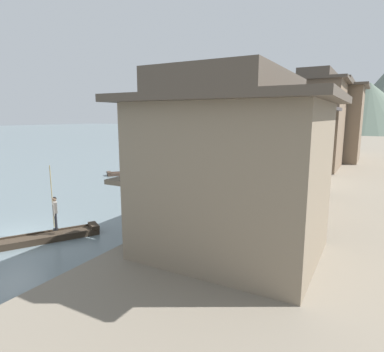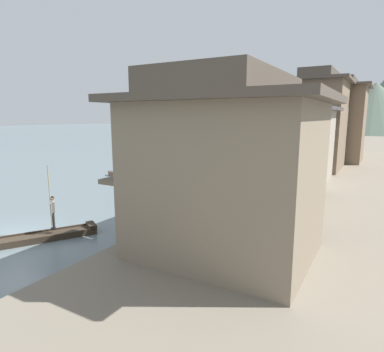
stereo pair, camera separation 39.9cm
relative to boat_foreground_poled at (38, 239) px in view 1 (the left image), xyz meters
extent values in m
plane|color=slate|center=(-1.46, -0.39, -0.14)|extent=(400.00, 400.00, 0.00)
cube|color=slate|center=(14.14, 29.61, 0.32)|extent=(18.00, 110.00, 0.92)
cube|color=#33281E|center=(0.00, 0.00, -0.03)|extent=(3.64, 5.16, 0.22)
cube|color=#33281E|center=(1.29, 2.18, 0.18)|extent=(0.99, 0.79, 0.20)
cube|color=#33281E|center=(0.41, -0.24, 0.12)|extent=(2.55, 4.24, 0.08)
cube|color=#33281E|center=(-0.41, 0.24, 0.12)|extent=(2.55, 4.24, 0.08)
cube|color=black|center=(0.46, 0.61, 0.31)|extent=(0.22, 0.23, 0.05)
cylinder|color=#232328|center=(0.49, 0.64, 0.72)|extent=(0.11, 0.11, 0.78)
cube|color=black|center=(0.32, 0.73, 0.31)|extent=(0.22, 0.23, 0.05)
cylinder|color=#232328|center=(0.35, 0.76, 0.72)|extent=(0.11, 0.11, 0.78)
cube|color=gray|center=(0.42, 0.70, 1.37)|extent=(0.37, 0.36, 0.52)
cylinder|color=gray|center=(0.54, 0.52, 1.30)|extent=(0.08, 0.08, 0.56)
cylinder|color=gray|center=(0.21, 0.79, 1.30)|extent=(0.08, 0.08, 0.56)
sphere|color=#A37A5B|center=(0.42, 0.70, 1.77)|extent=(0.20, 0.20, 0.20)
sphere|color=black|center=(0.42, 0.71, 1.79)|extent=(0.18, 0.18, 0.18)
cylinder|color=tan|center=(0.12, 0.81, 1.82)|extent=(0.04, 0.04, 3.00)
cube|color=#33281E|center=(-8.25, 49.42, -0.02)|extent=(4.65, 1.98, 0.24)
cube|color=#33281E|center=(-6.18, 48.93, 0.21)|extent=(0.55, 0.92, 0.22)
cube|color=#33281E|center=(-10.32, 49.91, 0.21)|extent=(0.55, 0.92, 0.22)
cube|color=#33281E|center=(-8.15, 49.85, 0.15)|extent=(3.96, 1.01, 0.08)
cube|color=#33281E|center=(-8.35, 48.99, 0.15)|extent=(3.96, 1.01, 0.08)
cube|color=#423328|center=(3.56, 37.31, -0.04)|extent=(1.11, 3.95, 0.19)
cube|color=#423328|center=(3.48, 39.12, 0.14)|extent=(0.86, 0.40, 0.17)
cube|color=#423328|center=(3.64, 35.51, 0.14)|extent=(0.86, 0.40, 0.17)
cube|color=#423328|center=(3.13, 37.29, 0.09)|extent=(0.23, 3.41, 0.08)
cube|color=#423328|center=(3.99, 37.33, 0.09)|extent=(0.23, 3.41, 0.08)
ellipsoid|color=#4C6B42|center=(3.56, 37.31, 0.28)|extent=(0.90, 1.22, 0.47)
cube|color=#423328|center=(-7.57, 16.57, -0.03)|extent=(4.36, 5.00, 0.21)
cube|color=#423328|center=(-5.88, 18.63, 0.17)|extent=(0.94, 0.87, 0.19)
cube|color=#423328|center=(-9.25, 14.52, 0.17)|extent=(0.94, 0.87, 0.19)
cube|color=#423328|center=(-7.93, 16.87, 0.11)|extent=(3.31, 4.01, 0.08)
cube|color=#423328|center=(-7.20, 16.27, 0.11)|extent=(3.31, 4.01, 0.08)
cube|color=brown|center=(2.77, 46.46, -0.02)|extent=(1.63, 4.55, 0.24)
cube|color=brown|center=(2.54, 48.52, 0.22)|extent=(1.05, 0.47, 0.22)
cube|color=brown|center=(3.00, 44.40, 0.22)|extent=(1.05, 0.47, 0.22)
cube|color=brown|center=(2.25, 46.40, 0.15)|extent=(0.52, 3.93, 0.08)
cube|color=brown|center=(3.29, 46.52, 0.15)|extent=(0.52, 3.93, 0.08)
ellipsoid|color=brown|center=(2.77, 46.46, 0.39)|extent=(1.17, 1.53, 0.56)
cube|color=#423328|center=(3.01, 18.32, -0.04)|extent=(1.54, 5.49, 0.20)
cube|color=#423328|center=(2.73, 20.86, 0.15)|extent=(0.90, 0.45, 0.18)
cube|color=#423328|center=(3.28, 15.77, 0.15)|extent=(0.90, 0.45, 0.18)
cube|color=#423328|center=(2.57, 18.27, 0.10)|extent=(0.61, 4.90, 0.08)
cube|color=#423328|center=(3.44, 18.37, 0.10)|extent=(0.61, 4.90, 0.08)
ellipsoid|color=#4C6B42|center=(3.01, 18.32, 0.30)|extent=(0.99, 1.29, 0.47)
cube|color=brown|center=(3.66, 26.21, 0.01)|extent=(1.17, 4.39, 0.29)
cube|color=brown|center=(3.52, 28.23, 0.28)|extent=(0.80, 0.41, 0.26)
cube|color=brown|center=(3.81, 24.19, 0.28)|extent=(0.80, 0.41, 0.26)
cube|color=brown|center=(3.28, 26.18, 0.19)|extent=(0.35, 3.84, 0.08)
cube|color=brown|center=(4.05, 26.24, 0.19)|extent=(0.35, 3.84, 0.08)
cube|color=#7F705B|center=(8.99, 1.31, 3.38)|extent=(5.82, 4.85, 5.20)
cube|color=brown|center=(5.73, 1.31, 3.38)|extent=(0.70, 4.85, 0.16)
cube|color=#4C4238|center=(8.99, 1.31, 6.10)|extent=(6.72, 5.75, 0.24)
cube|color=#4C4238|center=(8.99, 1.31, 6.57)|extent=(3.49, 5.75, 0.70)
cube|color=gray|center=(8.12, 8.39, 3.38)|extent=(4.08, 6.49, 5.20)
cube|color=#6E6151|center=(5.73, 8.39, 3.38)|extent=(0.70, 6.49, 0.16)
cube|color=#3D3838|center=(8.12, 8.39, 6.10)|extent=(4.98, 7.39, 0.24)
cube|color=#3D3838|center=(8.12, 8.39, 6.57)|extent=(2.45, 7.39, 0.70)
cube|color=gray|center=(8.15, 16.28, 3.38)|extent=(4.15, 6.33, 5.20)
cube|color=gray|center=(5.73, 16.28, 3.38)|extent=(0.70, 6.33, 0.16)
cube|color=#3D3838|center=(8.15, 16.28, 6.10)|extent=(5.05, 7.23, 0.24)
cube|color=#3D3838|center=(8.15, 16.28, 6.57)|extent=(2.49, 7.23, 0.70)
cube|color=#75604C|center=(8.25, 23.47, 4.68)|extent=(4.36, 6.56, 7.80)
cube|color=brown|center=(5.73, 23.47, 3.38)|extent=(0.70, 6.56, 0.16)
cube|color=brown|center=(5.73, 23.47, 5.98)|extent=(0.70, 6.56, 0.16)
cube|color=#4C4238|center=(8.25, 23.47, 8.70)|extent=(5.26, 7.46, 0.24)
cube|color=#4C4238|center=(8.25, 23.47, 9.17)|extent=(2.61, 7.46, 0.70)
cube|color=#75604C|center=(8.91, 30.35, 4.68)|extent=(5.66, 5.99, 7.80)
cube|color=brown|center=(5.73, 30.35, 3.38)|extent=(0.70, 5.99, 0.16)
cube|color=brown|center=(5.73, 30.35, 5.98)|extent=(0.70, 5.99, 0.16)
cube|color=#4C4238|center=(8.91, 30.35, 8.70)|extent=(6.56, 6.89, 0.24)
cube|color=#4C4238|center=(8.91, 30.35, 9.17)|extent=(3.40, 6.89, 0.70)
cube|color=gray|center=(8.19, 38.42, 3.38)|extent=(4.23, 7.25, 5.20)
cube|color=gray|center=(5.73, 38.42, 3.38)|extent=(0.70, 7.25, 0.16)
cube|color=#2D2D33|center=(8.19, 38.42, 6.10)|extent=(5.13, 8.15, 0.24)
cube|color=#2D2D33|center=(8.19, 38.42, 6.57)|extent=(2.54, 8.15, 0.70)
cylinder|color=#473828|center=(5.49, 2.82, 1.22)|extent=(0.20, 0.20, 0.88)
cylinder|color=#473828|center=(5.49, 14.41, 1.18)|extent=(0.20, 0.20, 0.79)
cylinder|color=#473828|center=(5.49, 22.16, 1.22)|extent=(0.20, 0.20, 0.87)
cone|color=#5B6B5B|center=(-19.76, 97.35, 6.72)|extent=(44.66, 44.66, 13.72)
cone|color=#5B6B5B|center=(10.29, 111.51, 8.00)|extent=(38.52, 38.52, 16.27)
camera|label=1|loc=(13.20, -9.10, 5.53)|focal=30.76mm
camera|label=2|loc=(13.55, -8.91, 5.53)|focal=30.76mm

